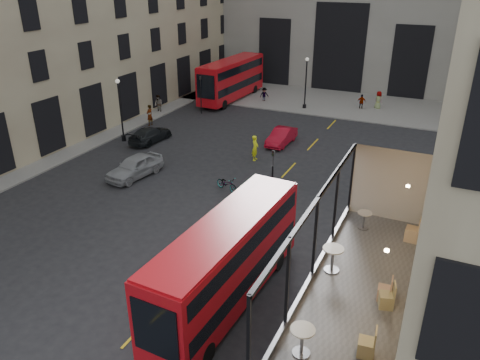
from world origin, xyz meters
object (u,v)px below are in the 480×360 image
at_px(pedestrian_d, 378,100).
at_px(pedestrian_a, 159,104).
at_px(cafe_chair_a, 367,347).
at_px(cafe_table_near, 302,337).
at_px(car_a, 135,167).
at_px(cyclist, 255,148).
at_px(street_lamp_a, 121,114).
at_px(street_lamp_b, 306,86).
at_px(car_b, 281,137).
at_px(pedestrian_c, 362,102).
at_px(cafe_chair_b, 387,299).
at_px(cafe_chair_d, 413,234).
at_px(cafe_table_mid, 333,256).
at_px(cafe_chair_c, 385,293).
at_px(traffic_light_far, 201,90).
at_px(car_c, 150,135).
at_px(bus_far, 232,78).
at_px(pedestrian_e, 150,115).
at_px(bicycle, 227,184).
at_px(cafe_table_far, 364,218).
at_px(traffic_light_near, 273,172).
at_px(pedestrian_b, 264,95).
at_px(bus_near, 227,258).

bearing_deg(pedestrian_d, pedestrian_a, 64.56).
bearing_deg(cafe_chair_a, cafe_table_near, -156.26).
height_order(car_a, cyclist, cyclist).
xyz_separation_m(street_lamp_a, street_lamp_b, (11.00, 16.00, 0.00)).
bearing_deg(car_b, pedestrian_c, 75.54).
distance_m(cafe_chair_b, cafe_chair_d, 4.13).
height_order(car_b, pedestrian_a, pedestrian_a).
xyz_separation_m(cafe_table_mid, cafe_chair_d, (2.16, 3.04, -0.28)).
distance_m(pedestrian_c, cafe_chair_c, 37.49).
height_order(cafe_table_near, cafe_table_mid, cafe_table_mid).
height_order(traffic_light_far, car_a, traffic_light_far).
xyz_separation_m(car_b, car_c, (-10.33, -4.18, -0.03)).
xyz_separation_m(bus_far, cafe_table_near, (20.30, -37.46, 2.66)).
xyz_separation_m(car_c, pedestrian_c, (14.22, 17.50, 0.16)).
height_order(pedestrian_e, cafe_chair_b, cafe_chair_b).
relative_size(street_lamp_b, pedestrian_e, 2.72).
relative_size(traffic_light_far, cafe_table_near, 4.71).
bearing_deg(pedestrian_c, traffic_light_far, 23.53).
relative_size(pedestrian_a, cafe_chair_b, 2.23).
height_order(pedestrian_d, pedestrian_e, pedestrian_e).
height_order(cyclist, cafe_table_mid, cafe_table_mid).
bearing_deg(pedestrian_c, bicycle, 73.69).
bearing_deg(bus_far, cafe_table_far, -56.10).
relative_size(cafe_chair_a, cafe_chair_b, 1.03).
relative_size(traffic_light_far, street_lamp_b, 0.71).
bearing_deg(cafe_chair_d, cyclist, 130.04).
height_order(pedestrian_a, pedestrian_c, pedestrian_a).
height_order(bus_far, cafe_chair_b, cafe_chair_b).
height_order(traffic_light_near, pedestrian_b, traffic_light_near).
height_order(street_lamp_a, cafe_table_near, cafe_table_near).
height_order(car_a, pedestrian_e, pedestrian_e).
xyz_separation_m(car_a, cafe_chair_c, (18.79, -12.41, 4.07)).
relative_size(cafe_table_mid, cafe_chair_a, 1.01).
relative_size(street_lamp_a, pedestrian_b, 3.31).
bearing_deg(traffic_light_far, bus_near, -58.31).
bearing_deg(bus_far, car_a, -82.04).
height_order(car_a, cafe_chair_d, cafe_chair_d).
relative_size(pedestrian_a, pedestrian_e, 0.94).
bearing_deg(cafe_chair_c, car_b, 116.91).
bearing_deg(cyclist, cafe_table_near, -161.35).
height_order(street_lamp_b, bus_far, street_lamp_b).
xyz_separation_m(cafe_table_mid, cafe_chair_c, (1.80, -0.76, -0.33)).
bearing_deg(bus_far, bicycle, -64.80).
height_order(pedestrian_a, cafe_chair_c, cafe_chair_c).
distance_m(bus_far, cafe_chair_b, 41.11).
relative_size(traffic_light_near, pedestrian_e, 1.94).
distance_m(car_c, pedestrian_e, 4.63).
bearing_deg(cafe_chair_c, bus_far, 122.47).
xyz_separation_m(traffic_light_far, cafe_chair_d, (22.62, -24.31, 2.46)).
xyz_separation_m(bicycle, cafe_chair_d, (12.24, -9.35, 4.40)).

